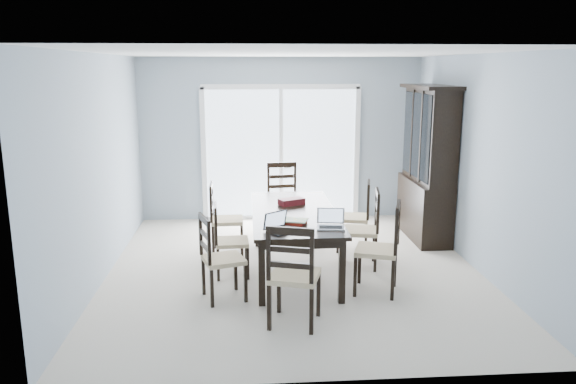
# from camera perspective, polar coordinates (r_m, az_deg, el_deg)

# --- Properties ---
(floor) EXTENTS (5.00, 5.00, 0.00)m
(floor) POSITION_cam_1_polar(r_m,az_deg,el_deg) (6.96, 0.60, -7.97)
(floor) COLOR beige
(floor) RESTS_ON ground
(ceiling) EXTENTS (5.00, 5.00, 0.00)m
(ceiling) POSITION_cam_1_polar(r_m,az_deg,el_deg) (6.52, 0.65, 13.96)
(ceiling) COLOR white
(ceiling) RESTS_ON back_wall
(back_wall) EXTENTS (4.50, 0.02, 2.60)m
(back_wall) POSITION_cam_1_polar(r_m,az_deg,el_deg) (9.08, -0.73, 5.35)
(back_wall) COLOR #91A0AD
(back_wall) RESTS_ON floor
(wall_left) EXTENTS (0.02, 5.00, 2.60)m
(wall_left) POSITION_cam_1_polar(r_m,az_deg,el_deg) (6.81, -18.63, 2.25)
(wall_left) COLOR #91A0AD
(wall_left) RESTS_ON floor
(wall_right) EXTENTS (0.02, 5.00, 2.60)m
(wall_right) POSITION_cam_1_polar(r_m,az_deg,el_deg) (7.17, 18.87, 2.72)
(wall_right) COLOR #91A0AD
(wall_right) RESTS_ON floor
(balcony) EXTENTS (4.50, 2.00, 0.10)m
(balcony) POSITION_cam_1_polar(r_m,az_deg,el_deg) (10.31, -1.06, -1.40)
(balcony) COLOR gray
(balcony) RESTS_ON ground
(railing) EXTENTS (4.50, 0.06, 1.10)m
(railing) POSITION_cam_1_polar(r_m,az_deg,el_deg) (11.17, -1.36, 2.82)
(railing) COLOR #99999E
(railing) RESTS_ON balcony
(dining_table) EXTENTS (1.00, 2.20, 0.75)m
(dining_table) POSITION_cam_1_polar(r_m,az_deg,el_deg) (6.75, 0.61, -2.62)
(dining_table) COLOR black
(dining_table) RESTS_ON floor
(china_hutch) EXTENTS (0.50, 1.38, 2.20)m
(china_hutch) POSITION_cam_1_polar(r_m,az_deg,el_deg) (8.28, 13.97, 2.67)
(china_hutch) COLOR black
(china_hutch) RESTS_ON floor
(sliding_door) EXTENTS (2.52, 0.05, 2.18)m
(sliding_door) POSITION_cam_1_polar(r_m,az_deg,el_deg) (9.09, -0.72, 4.00)
(sliding_door) COLOR silver
(sliding_door) RESTS_ON floor
(chair_left_near) EXTENTS (0.52, 0.51, 1.08)m
(chair_left_near) POSITION_cam_1_polar(r_m,az_deg,el_deg) (5.99, -7.44, -5.74)
(chair_left_near) COLOR black
(chair_left_near) RESTS_ON floor
(chair_left_mid) EXTENTS (0.41, 0.40, 1.02)m
(chair_left_mid) POSITION_cam_1_polar(r_m,az_deg,el_deg) (6.68, -6.46, -4.07)
(chair_left_mid) COLOR black
(chair_left_mid) RESTS_ON floor
(chair_left_far) EXTENTS (0.43, 0.42, 1.10)m
(chair_left_far) POSITION_cam_1_polar(r_m,az_deg,el_deg) (7.49, -6.93, -1.89)
(chair_left_far) COLOR black
(chair_left_far) RESTS_ON floor
(chair_right_near) EXTENTS (0.57, 0.56, 1.18)m
(chair_right_near) POSITION_cam_1_polar(r_m,az_deg,el_deg) (6.21, 9.94, -4.66)
(chair_right_near) COLOR black
(chair_right_near) RESTS_ON floor
(chair_right_mid) EXTENTS (0.50, 0.49, 1.13)m
(chair_right_mid) POSITION_cam_1_polar(r_m,az_deg,el_deg) (6.99, 8.11, -2.86)
(chair_right_mid) COLOR black
(chair_right_mid) RESTS_ON floor
(chair_right_far) EXTENTS (0.50, 0.50, 1.10)m
(chair_right_far) POSITION_cam_1_polar(r_m,az_deg,el_deg) (7.63, 7.33, -1.66)
(chair_right_far) COLOR black
(chair_right_far) RESTS_ON floor
(chair_end_near) EXTENTS (0.56, 0.57, 1.19)m
(chair_end_near) POSITION_cam_1_polar(r_m,az_deg,el_deg) (5.29, 0.46, -7.44)
(chair_end_near) COLOR black
(chair_end_near) RESTS_ON floor
(chair_end_far) EXTENTS (0.50, 0.51, 1.21)m
(chair_end_far) POSITION_cam_1_polar(r_m,az_deg,el_deg) (8.40, -0.52, 0.17)
(chair_end_far) COLOR black
(chair_end_far) RESTS_ON floor
(laptop_dark) EXTENTS (0.37, 0.35, 0.21)m
(laptop_dark) POSITION_cam_1_polar(r_m,az_deg,el_deg) (5.89, -0.53, -3.61)
(laptop_dark) COLOR black
(laptop_dark) RESTS_ON dining_table
(laptop_silver) EXTENTS (0.32, 0.24, 0.20)m
(laptop_silver) POSITION_cam_1_polar(r_m,az_deg,el_deg) (6.04, 4.37, -3.25)
(laptop_silver) COLOR #B7B7B9
(laptop_silver) RESTS_ON dining_table
(book_stack) EXTENTS (0.32, 0.28, 0.04)m
(book_stack) POSITION_cam_1_polar(r_m,az_deg,el_deg) (6.21, 0.63, -3.01)
(book_stack) COLOR maroon
(book_stack) RESTS_ON dining_table
(cell_phone) EXTENTS (0.13, 0.12, 0.01)m
(cell_phone) POSITION_cam_1_polar(r_m,az_deg,el_deg) (5.93, 0.26, -3.93)
(cell_phone) COLOR black
(cell_phone) RESTS_ON dining_table
(game_box) EXTENTS (0.35, 0.27, 0.08)m
(game_box) POSITION_cam_1_polar(r_m,az_deg,el_deg) (7.05, 0.36, -0.98)
(game_box) COLOR #511110
(game_box) RESTS_ON dining_table
(hot_tub) EXTENTS (1.87, 1.70, 0.89)m
(hot_tub) POSITION_cam_1_polar(r_m,az_deg,el_deg) (10.00, -4.49, 1.03)
(hot_tub) COLOR brown
(hot_tub) RESTS_ON balcony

